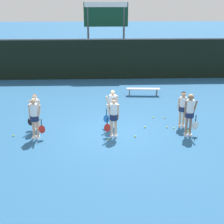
# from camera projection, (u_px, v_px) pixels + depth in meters

# --- Properties ---
(ground_plane) EXTENTS (140.00, 140.00, 0.00)m
(ground_plane) POSITION_uv_depth(u_px,v_px,m) (112.00, 132.00, 13.38)
(ground_plane) COLOR #235684
(fence_windscreen) EXTENTS (60.00, 0.08, 2.83)m
(fence_windscreen) POSITION_uv_depth(u_px,v_px,m) (106.00, 59.00, 21.79)
(fence_windscreen) COLOR black
(fence_windscreen) RESTS_ON ground_plane
(scoreboard) EXTENTS (3.13, 0.15, 5.18)m
(scoreboard) POSITION_uv_depth(u_px,v_px,m) (106.00, 20.00, 22.11)
(scoreboard) COLOR #515156
(scoreboard) RESTS_ON ground_plane
(bench_courtside) EXTENTS (1.97, 0.50, 0.42)m
(bench_courtside) POSITION_uv_depth(u_px,v_px,m) (143.00, 89.00, 18.35)
(bench_courtside) COLOR #B2B2B7
(bench_courtside) RESTS_ON ground_plane
(player_0) EXTENTS (0.62, 0.36, 1.71)m
(player_0) POSITION_uv_depth(u_px,v_px,m) (34.00, 115.00, 12.45)
(player_0) COLOR tan
(player_0) RESTS_ON ground_plane
(player_1) EXTENTS (0.62, 0.34, 1.66)m
(player_1) POSITION_uv_depth(u_px,v_px,m) (114.00, 115.00, 12.62)
(player_1) COLOR beige
(player_1) RESTS_ON ground_plane
(player_2) EXTENTS (0.64, 0.37, 1.80)m
(player_2) POSITION_uv_depth(u_px,v_px,m) (190.00, 111.00, 12.69)
(player_2) COLOR #8C664C
(player_2) RESTS_ON ground_plane
(player_3) EXTENTS (0.60, 0.32, 1.61)m
(player_3) POSITION_uv_depth(u_px,v_px,m) (35.00, 109.00, 13.31)
(player_3) COLOR beige
(player_3) RESTS_ON ground_plane
(player_4) EXTENTS (0.64, 0.37, 1.70)m
(player_4) POSITION_uv_depth(u_px,v_px,m) (113.00, 106.00, 13.56)
(player_4) COLOR beige
(player_4) RESTS_ON ground_plane
(player_5) EXTENTS (0.60, 0.33, 1.63)m
(player_5) POSITION_uv_depth(u_px,v_px,m) (183.00, 106.00, 13.63)
(player_5) COLOR tan
(player_5) RESTS_ON ground_plane
(tennis_ball_0) EXTENTS (0.06, 0.06, 0.06)m
(tennis_ball_0) POSITION_uv_depth(u_px,v_px,m) (108.00, 139.00, 12.60)
(tennis_ball_0) COLOR #CCE033
(tennis_ball_0) RESTS_ON ground_plane
(tennis_ball_1) EXTENTS (0.07, 0.07, 0.07)m
(tennis_ball_1) POSITION_uv_depth(u_px,v_px,m) (153.00, 118.00, 14.92)
(tennis_ball_1) COLOR #CCE033
(tennis_ball_1) RESTS_ON ground_plane
(tennis_ball_2) EXTENTS (0.07, 0.07, 0.07)m
(tennis_ball_2) POSITION_uv_depth(u_px,v_px,m) (145.00, 127.00, 13.80)
(tennis_ball_2) COLOR #CCE033
(tennis_ball_2) RESTS_ON ground_plane
(tennis_ball_3) EXTENTS (0.07, 0.07, 0.07)m
(tennis_ball_3) POSITION_uv_depth(u_px,v_px,m) (174.00, 128.00, 13.70)
(tennis_ball_3) COLOR #CCE033
(tennis_ball_3) RESTS_ON ground_plane
(tennis_ball_4) EXTENTS (0.07, 0.07, 0.07)m
(tennis_ball_4) POSITION_uv_depth(u_px,v_px,m) (135.00, 136.00, 12.87)
(tennis_ball_4) COLOR #CCE033
(tennis_ball_4) RESTS_ON ground_plane
(tennis_ball_5) EXTENTS (0.06, 0.06, 0.06)m
(tennis_ball_5) POSITION_uv_depth(u_px,v_px,m) (167.00, 127.00, 13.78)
(tennis_ball_5) COLOR #CCE033
(tennis_ball_5) RESTS_ON ground_plane
(tennis_ball_6) EXTENTS (0.07, 0.07, 0.07)m
(tennis_ball_6) POSITION_uv_depth(u_px,v_px,m) (188.00, 131.00, 13.42)
(tennis_ball_6) COLOR #CCE033
(tennis_ball_6) RESTS_ON ground_plane
(tennis_ball_7) EXTENTS (0.07, 0.07, 0.07)m
(tennis_ball_7) POSITION_uv_depth(u_px,v_px,m) (13.00, 136.00, 12.95)
(tennis_ball_7) COLOR #CCE033
(tennis_ball_7) RESTS_ON ground_plane
(tennis_ball_8) EXTENTS (0.07, 0.07, 0.07)m
(tennis_ball_8) POSITION_uv_depth(u_px,v_px,m) (165.00, 118.00, 14.91)
(tennis_ball_8) COLOR #CCE033
(tennis_ball_8) RESTS_ON ground_plane
(tennis_ball_9) EXTENTS (0.07, 0.07, 0.07)m
(tennis_ball_9) POSITION_uv_depth(u_px,v_px,m) (181.00, 119.00, 14.78)
(tennis_ball_9) COLOR #CCE033
(tennis_ball_9) RESTS_ON ground_plane
(tennis_ball_10) EXTENTS (0.07, 0.07, 0.07)m
(tennis_ball_10) POSITION_uv_depth(u_px,v_px,m) (35.00, 125.00, 14.07)
(tennis_ball_10) COLOR #CCE033
(tennis_ball_10) RESTS_ON ground_plane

